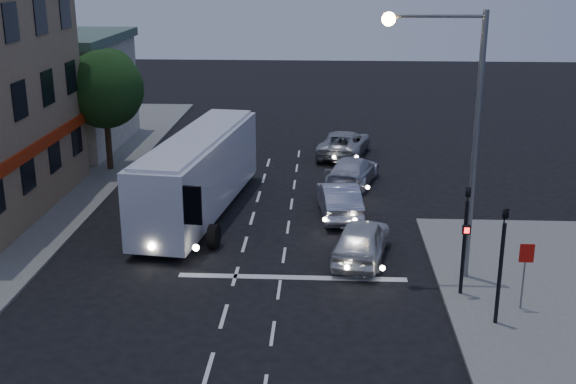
# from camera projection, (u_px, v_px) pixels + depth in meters

# --- Properties ---
(ground) EXTENTS (120.00, 120.00, 0.00)m
(ground) POSITION_uv_depth(u_px,v_px,m) (228.00, 302.00, 23.40)
(ground) COLOR black
(road_markings) EXTENTS (8.00, 30.55, 0.01)m
(road_markings) POSITION_uv_depth(u_px,v_px,m) (274.00, 262.00, 26.48)
(road_markings) COLOR silver
(road_markings) RESTS_ON ground
(tour_bus) EXTENTS (3.88, 11.71, 3.52)m
(tour_bus) POSITION_uv_depth(u_px,v_px,m) (199.00, 171.00, 31.08)
(tour_bus) COLOR silver
(tour_bus) RESTS_ON ground
(car_suv) EXTENTS (2.61, 4.69, 1.51)m
(car_suv) POSITION_uv_depth(u_px,v_px,m) (362.00, 240.00, 26.57)
(car_suv) COLOR silver
(car_suv) RESTS_ON ground
(car_sedan_a) EXTENTS (2.07, 4.62, 1.47)m
(car_sedan_a) POSITION_uv_depth(u_px,v_px,m) (339.00, 199.00, 31.13)
(car_sedan_a) COLOR #B5B6C8
(car_sedan_a) RESTS_ON ground
(car_sedan_b) EXTENTS (3.09, 5.12, 1.39)m
(car_sedan_b) POSITION_uv_depth(u_px,v_px,m) (353.00, 171.00, 35.52)
(car_sedan_b) COLOR silver
(car_sedan_b) RESTS_ON ground
(car_sedan_c) EXTENTS (3.37, 5.59, 1.45)m
(car_sedan_c) POSITION_uv_depth(u_px,v_px,m) (344.00, 143.00, 40.74)
(car_sedan_c) COLOR #AAAAAA
(car_sedan_c) RESTS_ON ground
(traffic_signal_main) EXTENTS (0.25, 0.35, 4.10)m
(traffic_signal_main) POSITION_uv_depth(u_px,v_px,m) (466.00, 228.00, 23.03)
(traffic_signal_main) COLOR black
(traffic_signal_main) RESTS_ON sidewalk_near
(traffic_signal_side) EXTENTS (0.18, 0.15, 4.10)m
(traffic_signal_side) POSITION_uv_depth(u_px,v_px,m) (502.00, 252.00, 21.12)
(traffic_signal_side) COLOR black
(traffic_signal_side) RESTS_ON sidewalk_near
(regulatory_sign) EXTENTS (0.45, 0.12, 2.20)m
(regulatory_sign) POSITION_uv_depth(u_px,v_px,m) (525.00, 265.00, 22.24)
(regulatory_sign) COLOR slate
(regulatory_sign) RESTS_ON sidewalk_near
(streetlight) EXTENTS (3.32, 0.44, 9.00)m
(streetlight) POSITION_uv_depth(u_px,v_px,m) (457.00, 117.00, 23.39)
(streetlight) COLOR slate
(streetlight) RESTS_ON sidewalk_near
(low_building_north) EXTENTS (9.40, 9.40, 6.50)m
(low_building_north) POSITION_uv_depth(u_px,v_px,m) (41.00, 90.00, 42.05)
(low_building_north) COLOR #9D9783
(low_building_north) RESTS_ON sidewalk_far
(street_tree) EXTENTS (4.00, 4.00, 6.20)m
(street_tree) POSITION_uv_depth(u_px,v_px,m) (104.00, 86.00, 36.72)
(street_tree) COLOR black
(street_tree) RESTS_ON sidewalk_far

